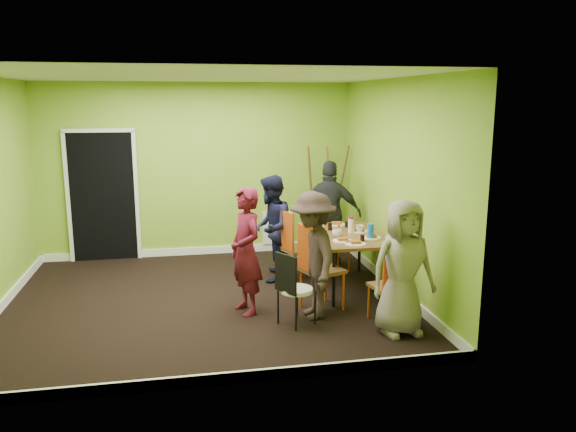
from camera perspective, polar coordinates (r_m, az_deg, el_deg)
name	(u,v)px	position (r m, az deg, el deg)	size (l,w,h in m)	color
ground	(208,300)	(7.35, -8.16, -8.45)	(5.00, 5.00, 0.00)	black
room_walls	(203,224)	(7.12, -8.60, -0.85)	(5.04, 4.54, 2.82)	#78A42A
dining_table	(348,238)	(7.62, 6.16, -2.22)	(0.90, 1.50, 0.75)	black
chair_left_far	(293,243)	(7.79, 0.48, -2.71)	(0.55, 0.55, 1.03)	#D65014
chair_left_near	(316,263)	(6.78, 2.89, -4.79)	(0.56, 0.56, 1.06)	#D65014
chair_back_end	(330,227)	(8.48, 4.32, -1.16)	(0.46, 0.51, 0.90)	#D65014
chair_front_end	(392,281)	(6.50, 10.50, -6.52)	(0.43, 0.44, 0.90)	#D65014
chair_bentwood	(293,285)	(6.36, 0.48, -7.07)	(0.46, 0.46, 0.86)	black
easel	(326,200)	(9.38, 3.91, 1.67)	(0.72, 0.68, 1.80)	brown
plate_near_left	(317,227)	(7.95, 2.93, -1.12)	(0.21, 0.21, 0.01)	white
plate_near_right	(343,241)	(7.20, 5.57, -2.52)	(0.25, 0.25, 0.01)	white
plate_far_back	(337,225)	(8.12, 4.97, -0.88)	(0.25, 0.25, 0.01)	white
plate_far_front	(355,244)	(7.07, 6.86, -2.82)	(0.26, 0.26, 0.01)	white
plate_wall_back	(359,231)	(7.74, 7.21, -1.56)	(0.25, 0.25, 0.01)	white
plate_wall_front	(371,238)	(7.41, 8.43, -2.18)	(0.26, 0.26, 0.01)	white
thermos	(351,226)	(7.64, 6.40, -1.00)	(0.07, 0.07, 0.20)	white
blue_bottle	(371,231)	(7.35, 8.39, -1.54)	(0.08, 0.08, 0.20)	blue
orange_bottle	(339,227)	(7.77, 5.17, -1.17)	(0.04, 0.04, 0.09)	#D65014
glass_mid	(330,227)	(7.79, 4.29, -1.09)	(0.06, 0.06, 0.10)	black
glass_back	(347,224)	(7.99, 6.01, -0.83)	(0.07, 0.07, 0.09)	black
glass_front	(362,238)	(7.22, 7.57, -2.23)	(0.06, 0.06, 0.09)	black
cup_a	(337,233)	(7.41, 5.01, -1.75)	(0.13, 0.13, 0.10)	white
cup_b	(360,229)	(7.68, 7.29, -1.31)	(0.11, 0.11, 0.10)	white
person_standing	(246,251)	(6.68, -4.30, -3.57)	(0.56, 0.37, 1.53)	#5A0F23
person_left_far	(271,228)	(7.89, -1.73, -1.26)	(0.73, 0.57, 1.50)	black
person_left_near	(313,255)	(6.53, 2.54, -4.03)	(0.97, 0.56, 1.50)	#2E201E
person_back_end	(330,214)	(8.62, 4.30, 0.24)	(0.95, 0.40, 1.62)	#212327
person_front_end	(403,268)	(6.20, 11.57, -5.17)	(0.73, 0.47, 1.49)	gray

